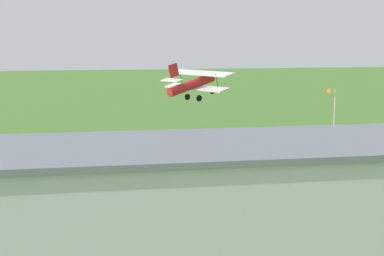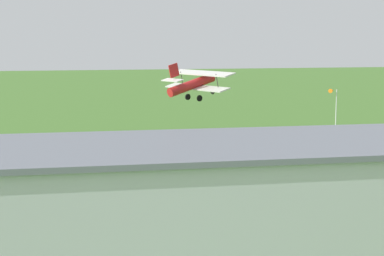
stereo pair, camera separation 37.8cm
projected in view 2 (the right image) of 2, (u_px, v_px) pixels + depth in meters
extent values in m
plane|color=#47752D|center=(135.00, 165.00, 68.62)|extent=(400.00, 400.00, 0.00)
cube|color=silver|center=(217.00, 200.00, 40.82)|extent=(39.31, 12.30, 6.82)
cube|color=slate|center=(218.00, 145.00, 40.30)|extent=(39.92, 12.91, 0.35)
cube|color=#384251|center=(200.00, 188.00, 46.63)|extent=(10.00, 0.32, 5.59)
cylinder|color=#B21E1E|center=(192.00, 85.00, 64.92)|extent=(5.59, 3.55, 2.25)
cone|color=black|center=(215.00, 90.00, 66.99)|extent=(1.05, 0.98, 0.81)
cube|color=silver|center=(196.00, 87.00, 65.36)|extent=(5.40, 8.53, 0.45)
cube|color=silver|center=(202.00, 73.00, 65.59)|extent=(5.40, 8.53, 0.45)
cube|color=#B21E1E|center=(174.00, 70.00, 63.27)|extent=(1.26, 0.73, 1.52)
cube|color=silver|center=(172.00, 80.00, 63.26)|extent=(2.00, 2.72, 0.28)
cylinder|color=black|center=(200.00, 98.00, 64.56)|extent=(0.63, 0.42, 0.64)
cylinder|color=black|center=(188.00, 97.00, 66.01)|extent=(0.63, 0.42, 0.64)
cylinder|color=#332D28|center=(217.00, 82.00, 63.30)|extent=(0.43, 0.27, 1.55)
cylinder|color=#332D28|center=(182.00, 79.00, 67.65)|extent=(0.43, 0.27, 1.55)
cylinder|color=#B23333|center=(329.00, 177.00, 61.01)|extent=(0.36, 0.36, 0.90)
cylinder|color=#B23333|center=(329.00, 169.00, 60.90)|extent=(0.42, 0.42, 0.63)
sphere|color=#D8AD84|center=(329.00, 165.00, 60.84)|extent=(0.24, 0.24, 0.24)
cylinder|color=#B23333|center=(351.00, 184.00, 58.09)|extent=(0.43, 0.43, 0.87)
cylinder|color=#B23333|center=(351.00, 176.00, 57.98)|extent=(0.51, 0.51, 0.62)
sphere|color=#9E704C|center=(352.00, 171.00, 57.92)|extent=(0.24, 0.24, 0.24)
cylinder|color=beige|center=(371.00, 178.00, 60.63)|extent=(0.42, 0.42, 0.79)
cylinder|color=beige|center=(372.00, 171.00, 60.54)|extent=(0.50, 0.50, 0.56)
sphere|color=brown|center=(372.00, 167.00, 60.48)|extent=(0.21, 0.21, 0.21)
cylinder|color=silver|center=(336.00, 113.00, 87.89)|extent=(0.12, 0.12, 6.60)
cone|color=orange|center=(332.00, 91.00, 87.30)|extent=(1.32, 1.36, 0.60)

